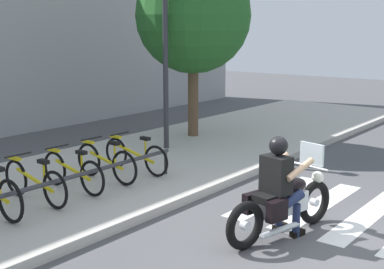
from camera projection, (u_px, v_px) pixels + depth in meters
name	position (u px, v px, depth m)	size (l,w,h in m)	color
ground_plane	(328.00, 246.00, 7.03)	(48.00, 48.00, 0.00)	#4C4C4F
sidewalk	(90.00, 180.00, 9.88)	(24.00, 4.40, 0.15)	#B7B2A8
crosswalk_stripe_2	(367.00, 216.00, 8.17)	(2.80, 0.40, 0.01)	white
crosswalk_stripe_3	(319.00, 205.00, 8.65)	(2.80, 0.40, 0.01)	white
crosswalk_stripe_4	(276.00, 196.00, 9.14)	(2.80, 0.40, 0.01)	white
motorcycle	(283.00, 204.00, 7.32)	(2.11, 0.82, 1.25)	black
rider	(280.00, 179.00, 7.20)	(0.70, 0.63, 1.45)	black
bicycle_2	(35.00, 182.00, 8.29)	(0.48, 1.66, 0.74)	black
bicycle_3	(73.00, 172.00, 8.89)	(0.48, 1.62, 0.74)	black
bicycle_4	(106.00, 162.00, 9.47)	(0.48, 1.59, 0.76)	black
bicycle_5	(135.00, 155.00, 10.07)	(0.48, 1.68, 0.72)	black
bike_rack	(76.00, 178.00, 8.24)	(4.42, 0.07, 0.49)	#333338
street_lamp	(165.00, 47.00, 11.72)	(0.28, 0.28, 4.03)	#2D2D33
tree_near_rack	(193.00, 16.00, 13.00)	(2.88, 2.88, 4.64)	brown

